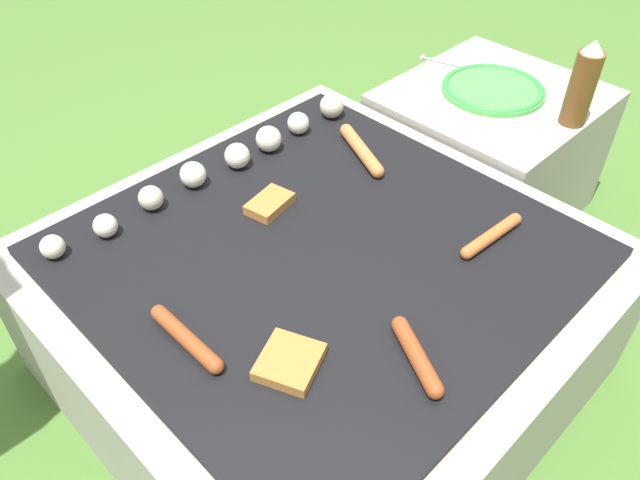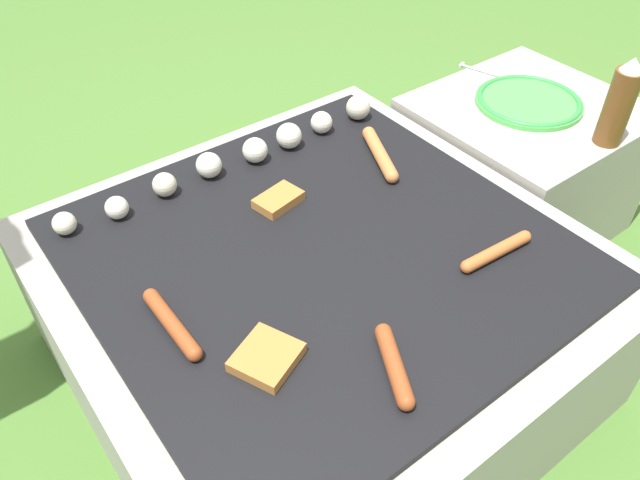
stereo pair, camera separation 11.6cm
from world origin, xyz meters
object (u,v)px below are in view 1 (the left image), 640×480
Objects in this scene: condiment_bottle at (582,85)px; fork_utensil at (450,64)px; plate_colorful at (493,89)px; sausage_front_center at (417,356)px.

fork_utensil is at bearing 84.34° from condiment_bottle.
plate_colorful is 1.41× the size of fork_utensil.
sausage_front_center reaches higher than fork_utensil.
condiment_bottle is at bearing -95.66° from fork_utensil.
condiment_bottle is (0.01, -0.22, 0.09)m from plate_colorful.
plate_colorful is (0.82, 0.40, -0.01)m from sausage_front_center.
sausage_front_center is 0.55× the size of plate_colorful.
fork_utensil is (0.04, 0.39, -0.10)m from condiment_bottle.
sausage_front_center is at bearing -146.55° from fork_utensil.
sausage_front_center reaches higher than plate_colorful.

